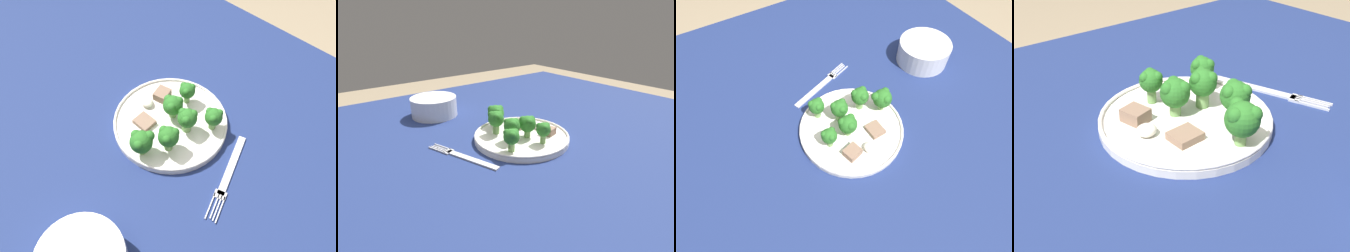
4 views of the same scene
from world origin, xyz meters
The scene contains 12 objects.
table centered at (0.00, 0.00, 0.68)m, with size 1.35×1.08×0.77m.
dinner_plate centered at (-0.05, -0.08, 0.78)m, with size 0.25×0.25×0.02m.
fork centered at (-0.22, -0.07, 0.77)m, with size 0.08×0.20×0.00m.
broccoli_floret_near_rim_left centered at (-0.09, -0.09, 0.82)m, with size 0.04×0.04×0.06m.
broccoli_floret_center_left centered at (-0.06, 0.02, 0.82)m, with size 0.05×0.05×0.06m.
broccoli_floret_back_left centered at (-0.04, -0.15, 0.82)m, with size 0.04×0.04×0.06m.
broccoli_floret_front_left centered at (-0.13, -0.13, 0.82)m, with size 0.04×0.04×0.06m.
broccoli_floret_center_back centered at (-0.10, -0.03, 0.82)m, with size 0.04×0.04×0.06m.
broccoli_floret_mid_cluster centered at (-0.04, -0.10, 0.82)m, with size 0.05×0.04×0.06m.
meat_slice_front_slice centered at (-0.01, -0.04, 0.79)m, with size 0.04×0.04×0.01m.
meat_slice_middle_slice centered at (0.01, -0.12, 0.79)m, with size 0.04×0.04×0.02m.
sauce_dollop centered at (0.02, -0.08, 0.79)m, with size 0.03×0.03×0.02m.
Camera 4 is at (0.26, 0.30, 1.08)m, focal length 42.00 mm.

